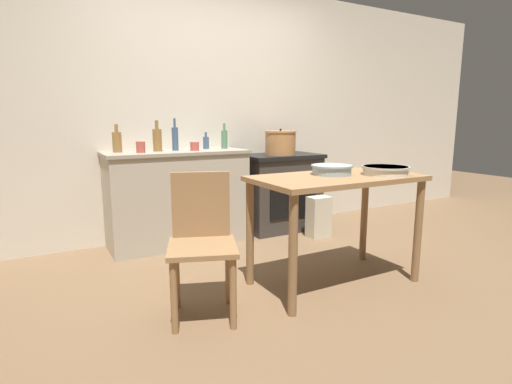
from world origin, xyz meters
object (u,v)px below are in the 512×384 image
Objects in this scene: work_table at (336,193)px; bottle_center at (224,139)px; flour_sack at (319,217)px; mixing_bowl_large at (385,170)px; stove at (280,192)px; bottle_left at (117,142)px; mixing_bowl_small at (332,169)px; stock_pot at (280,143)px; bottle_center_left at (157,139)px; bottle_far_left at (206,142)px; cup_mid_right at (141,147)px; bottle_mid_left at (175,138)px; cup_center_right at (195,146)px; chair at (202,239)px.

work_table is 4.76× the size of bottle_center.
flour_sack is 1.30m from mixing_bowl_large.
bottle_left is (-1.65, 0.09, 0.58)m from stove.
mixing_bowl_small reaches higher than stove.
stock_pot is 1.18× the size of bottle_center_left.
bottle_far_left is (-0.76, 0.18, 0.02)m from stock_pot.
bottle_far_left is 0.52m from bottle_center_left.
stock_pot is at bearing 87.41° from mixing_bowl_large.
stove is at bearing 2.33° from cup_mid_right.
bottle_left reaches higher than stove.
bottle_center reaches higher than mixing_bowl_small.
bottle_center is 0.86m from cup_mid_right.
stove is at bearing -1.49° from bottle_center_left.
bottle_far_left is 0.70m from cup_mid_right.
bottle_mid_left is (-1.03, 1.62, 0.18)m from mixing_bowl_large.
bottle_center_left is at bearing 175.65° from stock_pot.
mixing_bowl_large is at bearing -92.59° from stock_pot.
cup_center_right is at bearing -12.42° from bottle_left.
cup_mid_right is at bearing 126.61° from work_table.
mixing_bowl_large is 2.28m from bottle_left.
bottle_mid_left is (0.32, 1.46, 0.54)m from chair.
stock_pot is 1.62m from bottle_left.
stove is at bearing 59.77° from stock_pot.
work_table is 1.63m from bottle_far_left.
cup_center_right is (0.15, -0.10, -0.08)m from bottle_mid_left.
stove is 5.09× the size of bottle_far_left.
bottle_center_left reaches higher than chair.
mixing_bowl_small is at bearing -58.60° from bottle_center_left.
bottle_center_left is at bearing -177.73° from bottle_mid_left.
cup_mid_right reaches higher than cup_center_right.
work_table is 1.55m from bottle_center.
bottle_center_left is at bearing 126.74° from mixing_bowl_large.
work_table is at bearing -59.94° from bottle_center_left.
bottle_far_left is (-0.35, 1.57, 0.29)m from work_table.
mixing_bowl_large is 1.83m from bottle_far_left.
mixing_bowl_large is at bearing -72.15° from bottle_center.
bottle_mid_left reaches higher than work_table.
stock_pot is 1.34× the size of bottle_left.
bottle_center_left is 0.34m from cup_center_right.
bottle_far_left is at bearing 112.34° from mixing_bowl_large.
flour_sack is 5.12× the size of cup_center_right.
stove is 0.54m from stock_pot.
bottle_center_left reaches higher than bottle_far_left.
chair is at bearing -109.09° from cup_center_right.
cup_mid_right is at bearing 111.37° from chair.
flour_sack is 1.49× the size of bottle_center_left.
stove is at bearing 86.19° from mixing_bowl_large.
stock_pot is (1.42, 1.36, 0.47)m from chair.
flour_sack is 1.70× the size of bottle_left.
mixing_bowl_small is at bearing -51.86° from cup_mid_right.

